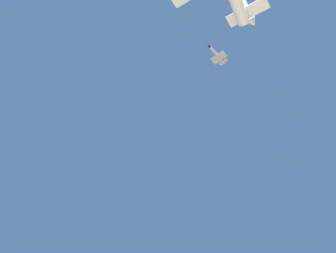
# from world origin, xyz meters

# --- Properties ---
(chase_jet_trailing) EXTENTS (15.27, 8.94, 4.00)m
(chase_jet_trailing) POSITION_xyz_m (-37.87, 24.87, 145.23)
(chase_jet_trailing) COLOR #999EA3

